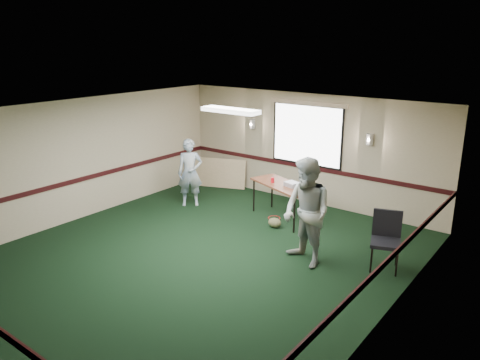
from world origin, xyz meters
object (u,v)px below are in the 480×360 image
Objects in this scene: person_right at (307,213)px; person_left at (190,173)px; folding_table at (283,187)px; projector at (292,184)px; conference_chair at (386,235)px.

person_left is at bearing -172.39° from person_right.
folding_table is 1.08× the size of person_left.
folding_table is 0.27m from projector.
person_right is at bearing -26.38° from folding_table.
person_left is (-5.00, 0.30, 0.22)m from conference_chair.
person_right is at bearing -57.77° from person_left.
projector is (0.25, -0.01, 0.11)m from folding_table.
person_right is at bearing -167.17° from conference_chair.
person_left is at bearing -145.92° from folding_table.
folding_table is at bearing 142.90° from conference_chair.
projector is 2.61m from conference_chair.
conference_chair is at bearing -3.75° from projector.
person_right reaches higher than person_left.
projector is at bearing -30.23° from person_left.
conference_chair is (2.45, -0.85, -0.27)m from projector.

